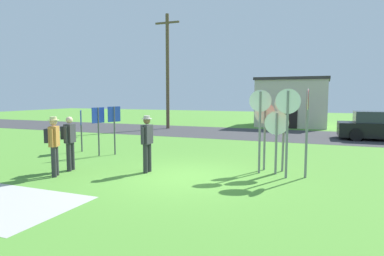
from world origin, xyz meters
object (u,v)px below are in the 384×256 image
utility_pole (168,69)px  person_near_signs (53,142)px  person_in_teal (147,140)px  stop_sign_rear_right (307,120)px  stop_sign_rear_left (260,118)px  parked_car_on_street (381,127)px  stop_sign_low_front (276,132)px  stop_sign_leaning_left (265,125)px  stop_sign_center_cluster (284,120)px  stop_sign_nearest (287,118)px  person_in_dark_shirt (69,139)px  info_panel_rightmost (81,123)px  info_panel_middle (98,123)px  info_panel_leftmost (114,121)px

utility_pole → person_near_signs: (3.14, -13.91, -3.15)m
utility_pole → person_in_teal: size_ratio=4.58×
stop_sign_rear_right → stop_sign_rear_left: size_ratio=1.01×
parked_car_on_street → stop_sign_low_front: (-4.08, -9.90, 0.58)m
stop_sign_leaning_left → stop_sign_center_cluster: bearing=-2.1°
utility_pole → stop_sign_nearest: 15.12m
person_in_dark_shirt → person_in_teal: bearing=16.0°
stop_sign_leaning_left → info_panel_rightmost: 7.70m
utility_pole → stop_sign_center_cluster: (9.22, -10.81, -2.57)m
stop_sign_nearest → person_in_dark_shirt: size_ratio=1.50×
person_in_teal → info_panel_middle: info_panel_middle is taller
parked_car_on_street → stop_sign_rear_right: 10.54m
parked_car_on_street → person_in_dark_shirt: person_in_dark_shirt is taller
person_in_dark_shirt → info_panel_rightmost: (-2.05, 2.96, 0.21)m
stop_sign_leaning_left → utility_pole: bearing=128.7°
stop_sign_nearest → info_panel_middle: bearing=173.0°
parked_car_on_street → info_panel_leftmost: size_ratio=2.28×
stop_sign_low_front → info_panel_leftmost: (-6.40, 1.01, 0.05)m
person_in_teal → utility_pole: bearing=113.4°
stop_sign_low_front → info_panel_rightmost: 8.17m
stop_sign_nearest → stop_sign_leaning_left: bearing=133.6°
person_near_signs → info_panel_middle: bearing=105.4°
info_panel_middle → person_in_dark_shirt: bearing=-72.5°
stop_sign_low_front → info_panel_middle: bearing=175.4°
parked_car_on_street → stop_sign_center_cluster: bearing=-112.5°
stop_sign_leaning_left → stop_sign_rear_left: bearing=-97.6°
stop_sign_low_front → person_in_dark_shirt: 6.34m
utility_pole → stop_sign_rear_left: 14.39m
stop_sign_leaning_left → info_panel_rightmost: size_ratio=1.23×
stop_sign_low_front → stop_sign_leaning_left: 0.65m
stop_sign_rear_left → person_near_signs: (-5.44, -2.63, -0.67)m
stop_sign_rear_right → person_near_signs: (-6.78, -2.55, -0.66)m
stop_sign_nearest → info_panel_leftmost: size_ratio=1.32×
person_in_dark_shirt → info_panel_leftmost: bearing=96.8°
stop_sign_rear_left → stop_sign_low_front: stop_sign_rear_left is taller
person_in_dark_shirt → info_panel_rightmost: info_panel_rightmost is taller
stop_sign_rear_left → info_panel_rightmost: 7.70m
person_in_dark_shirt → info_panel_leftmost: size_ratio=0.88×
stop_sign_rear_left → parked_car_on_street: bearing=65.3°
stop_sign_rear_left → person_in_dark_shirt: 5.91m
person_in_teal → info_panel_middle: (-3.14, 1.75, 0.32)m
stop_sign_rear_right → stop_sign_leaning_left: stop_sign_rear_right is taller
utility_pole → info_panel_leftmost: 10.97m
parked_car_on_street → info_panel_middle: 14.36m
stop_sign_center_cluster → stop_sign_low_front: (-0.15, -0.45, -0.32)m
stop_sign_leaning_left → person_in_teal: (-3.25, -1.67, -0.44)m
utility_pole → parked_car_on_street: bearing=-5.9°
stop_sign_nearest → info_panel_middle: (-7.15, 0.88, -0.41)m
stop_sign_rear_left → stop_sign_low_front: 0.63m
person_in_teal → person_in_dark_shirt: person_in_teal is taller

